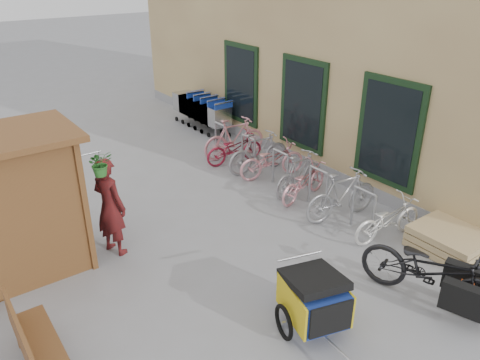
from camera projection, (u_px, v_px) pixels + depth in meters
ground at (269, 272)px, 7.83m from camera, size 80.00×80.00×0.00m
building at (349, 9)px, 13.09m from camera, size 6.07×13.00×7.00m
kiosk at (6, 188)px, 7.21m from camera, size 2.49×1.65×2.40m
bike_rack at (280, 165)px, 10.59m from camera, size 0.05×5.35×0.86m
pallet_stack at (449, 241)px, 8.33m from camera, size 1.00×1.20×0.40m
bench at (33, 343)px, 5.75m from camera, size 0.45×1.46×0.92m
shopping_carts at (201, 108)px, 14.17m from camera, size 0.63×2.50×1.13m
child_trailer at (314, 298)px, 6.43m from camera, size 1.06×1.66×0.96m
cargo_bike at (434, 271)px, 6.93m from camera, size 1.34×2.27×1.13m
person_kiosk at (110, 207)px, 8.03m from camera, size 0.65×0.77×1.80m
bike_0 at (388, 219)px, 8.63m from camera, size 1.61×0.75×0.81m
bike_1 at (342, 195)px, 9.28m from camera, size 1.76×0.73×1.03m
bike_2 at (304, 182)px, 10.10m from camera, size 1.59×0.82×0.79m
bike_3 at (299, 173)px, 10.30m from camera, size 1.64×0.72×0.96m
bike_4 at (272, 160)px, 11.08m from camera, size 1.76×0.94×0.88m
bike_5 at (259, 152)px, 11.35m from camera, size 1.72×0.64×1.01m
bike_6 at (234, 148)px, 11.86m from camera, size 1.60×0.78×0.81m
bike_7 at (234, 138)px, 12.18m from camera, size 1.81×0.69×1.06m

